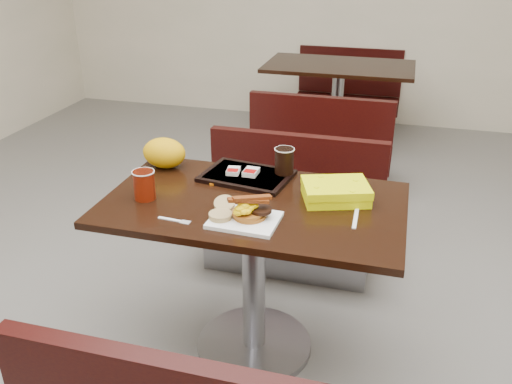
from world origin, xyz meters
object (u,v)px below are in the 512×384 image
(bench_near_n, at_px, (289,210))
(bench_far_n, at_px, (347,90))
(hashbrown_sleeve_right, at_px, (251,172))
(clamshell, at_px, (336,192))
(pancake_stack, at_px, (250,214))
(coffee_cup_far, at_px, (284,161))
(table_near, at_px, (254,279))
(knife, at_px, (356,217))
(paper_bag, at_px, (164,153))
(tray, at_px, (247,176))
(hashbrown_sleeve_left, at_px, (233,171))
(table_far, at_px, (337,109))
(platter, at_px, (245,220))
(bench_far_s, at_px, (323,138))
(fork, at_px, (170,219))
(coffee_cup_near, at_px, (144,185))

(bench_near_n, distance_m, bench_far_n, 2.60)
(hashbrown_sleeve_right, height_order, clamshell, clamshell)
(bench_far_n, bearing_deg, bench_near_n, -90.00)
(pancake_stack, distance_m, coffee_cup_far, 0.44)
(table_near, distance_m, knife, 0.56)
(paper_bag, bearing_deg, bench_far_n, 80.94)
(tray, relative_size, hashbrown_sleeve_right, 4.72)
(hashbrown_sleeve_left, bearing_deg, knife, -30.89)
(pancake_stack, bearing_deg, table_near, 100.20)
(table_far, height_order, coffee_cup_far, coffee_cup_far)
(hashbrown_sleeve_left, relative_size, clamshell, 0.28)
(hashbrown_sleeve_left, height_order, hashbrown_sleeve_right, hashbrown_sleeve_right)
(tray, bearing_deg, knife, -17.91)
(hashbrown_sleeve_right, bearing_deg, bench_far_n, 91.18)
(bench_far_n, xyz_separation_m, tray, (-0.09, -3.08, 0.40))
(bench_near_n, relative_size, tray, 2.66)
(table_near, distance_m, platter, 0.42)
(bench_far_s, bearing_deg, coffee_cup_far, -87.81)
(pancake_stack, distance_m, tray, 0.40)
(knife, bearing_deg, bench_far_n, -174.76)
(platter, distance_m, hashbrown_sleeve_left, 0.42)
(bench_far_n, relative_size, hashbrown_sleeve_left, 13.64)
(bench_far_s, xyz_separation_m, fork, (-0.26, -2.13, 0.39))
(knife, bearing_deg, coffee_cup_far, -132.97)
(bench_far_s, relative_size, coffee_cup_far, 8.79)
(fork, bearing_deg, platter, 16.43)
(tray, bearing_deg, hashbrown_sleeve_right, 14.86)
(knife, distance_m, hashbrown_sleeve_left, 0.61)
(table_far, height_order, fork, fork)
(bench_near_n, xyz_separation_m, table_far, (0.00, 1.90, 0.02))
(pancake_stack, height_order, coffee_cup_far, coffee_cup_far)
(pancake_stack, bearing_deg, bench_far_n, 90.48)
(bench_near_n, xyz_separation_m, paper_bag, (-0.49, -0.47, 0.46))
(coffee_cup_near, relative_size, paper_bag, 0.60)
(table_far, relative_size, coffee_cup_near, 10.05)
(bench_near_n, bearing_deg, pancake_stack, -88.09)
(table_near, height_order, paper_bag, paper_bag)
(tray, distance_m, coffee_cup_far, 0.18)
(knife, bearing_deg, pancake_stack, -73.30)
(knife, relative_size, hashbrown_sleeve_right, 2.24)
(table_near, height_order, table_far, same)
(bench_far_s, relative_size, pancake_stack, 8.21)
(bench_far_s, height_order, hashbrown_sleeve_right, hashbrown_sleeve_right)
(fork, distance_m, clamshell, 0.67)
(fork, relative_size, knife, 0.73)
(fork, bearing_deg, hashbrown_sleeve_right, 71.54)
(table_far, height_order, bench_far_s, table_far)
(table_near, bearing_deg, bench_far_s, 90.00)
(pancake_stack, distance_m, paper_bag, 0.65)
(fork, bearing_deg, table_far, 88.92)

